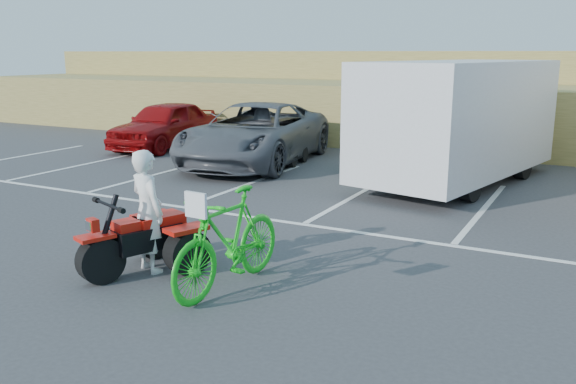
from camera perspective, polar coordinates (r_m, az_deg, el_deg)
The scene contains 11 objects.
ground at distance 9.10m, azimuth -5.35°, elevation -6.74°, with size 100.00×100.00×0.00m, color #38383B.
parking_stripes at distance 12.25m, azimuth 8.54°, elevation -1.63°, with size 28.00×5.16×0.01m.
grass_embankment at distance 23.18m, azimuth 16.12°, elevation 8.41°, with size 40.00×8.50×3.10m.
red_trike_atv at distance 8.98m, azimuth -13.57°, elevation -7.33°, with size 1.27×1.70×1.10m, color red, non-canonical shape.
rider at distance 8.79m, azimuth -13.00°, elevation -1.76°, with size 0.64×0.42×1.75m, color white.
green_dirt_bike at distance 8.01m, azimuth -5.60°, elevation -4.50°, with size 0.62×2.21×1.33m, color #14BF19.
grey_pickup at distance 17.10m, azimuth -3.08°, elevation 5.47°, with size 2.78×6.02×1.67m, color #4F5158.
red_car at distance 20.33m, azimuth -11.46°, elevation 6.20°, with size 1.79×4.46×1.52m, color #8C0708.
cargo_trailer at distance 14.86m, azimuth 15.75°, elevation 6.64°, with size 3.70×6.51×2.86m.
quad_atv_blue at distance 17.12m, azimuth -0.36°, elevation 2.66°, with size 0.97×1.30×0.85m, color navy, non-canonical shape.
quad_atv_green at distance 16.25m, azimuth 8.23°, elevation 1.97°, with size 1.28×1.71×1.12m, color #145B16, non-canonical shape.
Camera 1 is at (4.72, -7.15, 3.06)m, focal length 38.00 mm.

